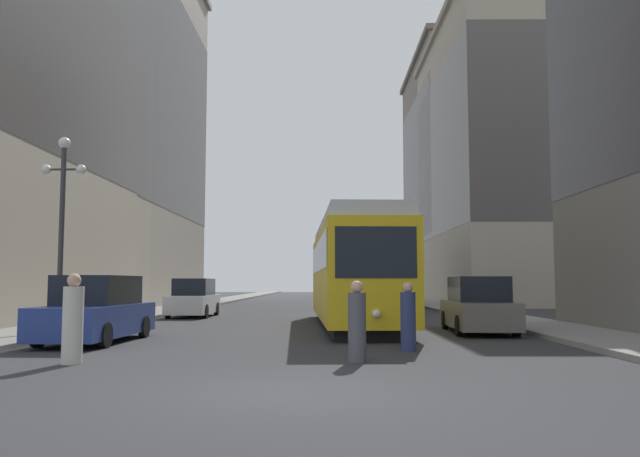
% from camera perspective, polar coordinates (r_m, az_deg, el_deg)
% --- Properties ---
extents(ground_plane, '(200.00, 200.00, 0.00)m').
position_cam_1_polar(ground_plane, '(9.67, -3.51, -14.58)').
color(ground_plane, '#303033').
extents(sidewalk_left, '(2.82, 120.00, 0.15)m').
position_cam_1_polar(sidewalk_left, '(50.35, -9.89, -6.60)').
color(sidewalk_left, gray).
rests_on(sidewalk_left, ground).
extents(sidewalk_right, '(2.82, 120.00, 0.15)m').
position_cam_1_polar(sidewalk_right, '(50.13, 9.39, -6.61)').
color(sidewalk_right, gray).
rests_on(sidewalk_right, ground).
extents(streetcar, '(3.26, 14.04, 3.89)m').
position_cam_1_polar(streetcar, '(23.90, 2.97, -3.76)').
color(streetcar, black).
rests_on(streetcar, ground).
extents(transit_bus, '(2.88, 12.25, 3.45)m').
position_cam_1_polar(transit_bus, '(39.89, 6.03, -4.42)').
color(transit_bus, black).
rests_on(transit_bus, ground).
extents(parked_car_left_near, '(1.91, 4.55, 1.82)m').
position_cam_1_polar(parked_car_left_near, '(30.97, -11.32, -6.26)').
color(parked_car_left_near, black).
rests_on(parked_car_left_near, ground).
extents(parked_car_left_mid, '(2.02, 4.95, 1.82)m').
position_cam_1_polar(parked_car_left_mid, '(18.57, -19.50, -7.04)').
color(parked_car_left_mid, black).
rests_on(parked_car_left_mid, ground).
extents(parked_car_right_far, '(2.06, 4.95, 1.82)m').
position_cam_1_polar(parked_car_right_far, '(21.45, 14.04, -6.85)').
color(parked_car_right_far, black).
rests_on(parked_car_right_far, ground).
extents(pedestrian_crossing_near, '(0.41, 0.41, 1.81)m').
position_cam_1_polar(pedestrian_crossing_near, '(13.80, -21.39, -7.82)').
color(pedestrian_crossing_near, beige).
rests_on(pedestrian_crossing_near, ground).
extents(pedestrian_crossing_far, '(0.37, 0.37, 1.64)m').
position_cam_1_polar(pedestrian_crossing_far, '(15.39, 7.95, -8.08)').
color(pedestrian_crossing_far, navy).
rests_on(pedestrian_crossing_far, ground).
extents(pedestrian_on_sidewalk, '(0.37, 0.37, 1.67)m').
position_cam_1_polar(pedestrian_on_sidewalk, '(13.18, 3.36, -8.60)').
color(pedestrian_on_sidewalk, '#4C4C56').
rests_on(pedestrian_on_sidewalk, ground).
extents(lamp_post_left_near, '(1.41, 0.36, 6.03)m').
position_cam_1_polar(lamp_post_left_near, '(21.27, -22.21, 2.07)').
color(lamp_post_left_near, '#333338').
rests_on(lamp_post_left_near, sidewalk_left).
extents(building_left_midblock, '(16.12, 20.00, 26.27)m').
position_cam_1_polar(building_left_midblock, '(49.43, -21.41, 9.38)').
color(building_left_midblock, '#A89E8E').
rests_on(building_left_midblock, ground).
extents(building_right_corner, '(11.74, 22.25, 22.30)m').
position_cam_1_polar(building_right_corner, '(53.32, 16.55, 5.95)').
color(building_right_corner, '#B2A893').
rests_on(building_right_corner, ground).
extents(building_right_far, '(10.68, 19.67, 24.20)m').
position_cam_1_polar(building_right_far, '(65.69, 12.97, 4.72)').
color(building_right_far, slate).
rests_on(building_right_far, ground).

